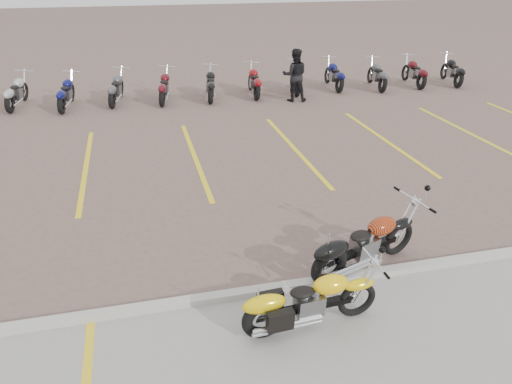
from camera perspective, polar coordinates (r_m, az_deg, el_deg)
ground at (r=9.42m, az=-3.71°, el=-4.65°), size 100.00×100.00×0.00m
curb at (r=7.74m, az=-0.92°, el=-11.45°), size 60.00×0.18×0.12m
parking_stripes at (r=13.00m, az=-6.99°, el=3.95°), size 38.00×5.50×0.01m
yellow_cruiser at (r=7.02m, az=5.90°, el=-12.50°), size 1.99×0.33×0.82m
flame_cruiser at (r=8.31m, az=11.96°, el=-6.04°), size 2.12×0.84×0.90m
person_b at (r=18.10m, az=4.46°, el=13.17°), size 1.04×0.90×1.83m
bg_bike_row at (r=18.70m, az=-5.47°, el=12.36°), size 20.75×2.08×1.10m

